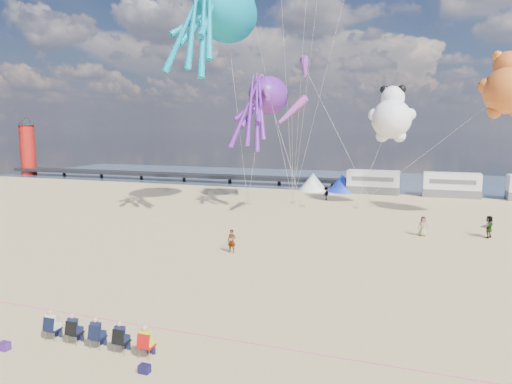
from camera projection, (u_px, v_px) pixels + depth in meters
name	position (u px, v px, depth m)	size (l,w,h in m)	color
ground	(190.00, 287.00, 24.55)	(120.00, 120.00, 0.00)	#DBBC7E
water	(344.00, 179.00, 75.94)	(120.00, 120.00, 0.00)	#334861
pier	(162.00, 174.00, 74.71)	(60.00, 3.00, 0.50)	black
lighthouse	(28.00, 150.00, 83.40)	(2.60, 2.60, 9.00)	#A5140F
motorhome_0	(373.00, 182.00, 59.76)	(6.60, 2.50, 3.00)	silver
motorhome_1	(451.00, 185.00, 56.64)	(6.60, 2.50, 3.00)	silver
tent_white	(313.00, 182.00, 62.42)	(4.00, 4.00, 2.40)	white
tent_blue	(342.00, 183.00, 61.11)	(4.00, 4.00, 2.40)	#1933CC
spectator_row	(98.00, 332.00, 17.74)	(6.10, 0.90, 1.30)	black
cooler_purple	(4.00, 346.00, 17.61)	(0.40, 0.30, 0.32)	#3E1C6A
cooler_navy	(145.00, 369.00, 15.96)	(0.38, 0.28, 0.30)	#131239
rope_line	(137.00, 324.00, 19.88)	(0.03, 0.03, 34.00)	#F2338C
standing_person	(232.00, 241.00, 31.31)	(0.59, 0.39, 1.62)	tan
beachgoer_0	(423.00, 226.00, 36.14)	(0.58, 0.38, 1.58)	#7F6659
beachgoer_2	(326.00, 194.00, 54.15)	(0.76, 0.59, 1.56)	#7F6659
beachgoer_4	(489.00, 227.00, 35.54)	(1.03, 0.43, 1.76)	#7F6659
sandbag_a	(248.00, 204.00, 50.94)	(0.50, 0.35, 0.22)	gray
sandbag_b	(302.00, 206.00, 49.42)	(0.50, 0.35, 0.22)	gray
sandbag_c	(355.00, 207.00, 48.67)	(0.50, 0.35, 0.22)	gray
sandbag_d	(373.00, 205.00, 50.21)	(0.50, 0.35, 0.22)	gray
sandbag_e	(293.00, 202.00, 51.98)	(0.50, 0.35, 0.22)	gray
kite_octopus_teal	(226.00, 12.00, 44.26)	(4.64, 10.82, 12.37)	#058BA9
kite_octopus_purple	(269.00, 95.00, 51.11)	(3.99, 9.31, 10.63)	#611E92
kite_panda	(391.00, 119.00, 47.67)	(4.98, 4.68, 7.03)	white
kite_teddy_orange	(507.00, 91.00, 39.67)	(4.95, 4.66, 6.98)	orange
windsock_left	(264.00, 88.00, 49.00)	(1.10, 7.90, 7.90)	red
windsock_mid	(305.00, 67.00, 48.52)	(1.00, 5.29, 5.29)	red
windsock_right	(292.00, 111.00, 41.40)	(0.90, 4.86, 4.86)	red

